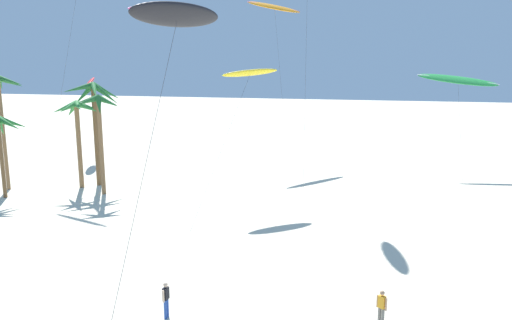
{
  "coord_description": "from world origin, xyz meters",
  "views": [
    {
      "loc": [
        8.4,
        2.34,
        11.31
      ],
      "look_at": [
        2.94,
        25.7,
        6.51
      ],
      "focal_mm": 35.04,
      "sensor_mm": 36.0,
      "label": 1
    }
  ],
  "objects_px": {
    "person_mid_field": "(166,298)",
    "flying_kite_2": "(458,80)",
    "flying_kite_0": "(250,73)",
    "flying_kite_8": "(89,83)",
    "flying_kite_3": "(275,7)",
    "person_far_watcher": "(382,307)",
    "palm_tree_4": "(94,103)",
    "flying_kite_10": "(178,15)",
    "palm_tree_0": "(0,93)",
    "palm_tree_2": "(77,116)",
    "palm_tree_3": "(99,112)"
  },
  "relations": [
    {
      "from": "palm_tree_2",
      "to": "person_far_watcher",
      "type": "bearing_deg",
      "value": -35.56
    },
    {
      "from": "flying_kite_10",
      "to": "palm_tree_4",
      "type": "bearing_deg",
      "value": 127.8
    },
    {
      "from": "palm_tree_4",
      "to": "flying_kite_8",
      "type": "xyz_separation_m",
      "value": [
        -7.49,
        11.66,
        1.22
      ]
    },
    {
      "from": "flying_kite_8",
      "to": "flying_kite_10",
      "type": "distance_m",
      "value": 41.6
    },
    {
      "from": "flying_kite_8",
      "to": "palm_tree_0",
      "type": "bearing_deg",
      "value": -88.02
    },
    {
      "from": "palm_tree_2",
      "to": "palm_tree_4",
      "type": "xyz_separation_m",
      "value": [
        1.03,
        1.17,
        1.01
      ]
    },
    {
      "from": "person_far_watcher",
      "to": "palm_tree_0",
      "type": "bearing_deg",
      "value": 152.63
    },
    {
      "from": "flying_kite_2",
      "to": "flying_kite_8",
      "type": "xyz_separation_m",
      "value": [
        -40.2,
        -3.44,
        -0.57
      ]
    },
    {
      "from": "flying_kite_3",
      "to": "person_mid_field",
      "type": "distance_m",
      "value": 42.21
    },
    {
      "from": "flying_kite_8",
      "to": "person_far_watcher",
      "type": "distance_m",
      "value": 45.93
    },
    {
      "from": "palm_tree_4",
      "to": "person_far_watcher",
      "type": "bearing_deg",
      "value": -38.35
    },
    {
      "from": "flying_kite_0",
      "to": "flying_kite_8",
      "type": "bearing_deg",
      "value": 150.33
    },
    {
      "from": "person_mid_field",
      "to": "palm_tree_2",
      "type": "bearing_deg",
      "value": 129.9
    },
    {
      "from": "palm_tree_3",
      "to": "person_mid_field",
      "type": "distance_m",
      "value": 23.82
    },
    {
      "from": "palm_tree_4",
      "to": "person_far_watcher",
      "type": "xyz_separation_m",
      "value": [
        25.03,
        -19.81,
        -6.6
      ]
    },
    {
      "from": "palm_tree_2",
      "to": "person_mid_field",
      "type": "distance_m",
      "value": 26.7
    },
    {
      "from": "flying_kite_3",
      "to": "flying_kite_8",
      "type": "relative_size",
      "value": 1.86
    },
    {
      "from": "palm_tree_4",
      "to": "flying_kite_0",
      "type": "xyz_separation_m",
      "value": [
        14.61,
        -0.93,
        2.81
      ]
    },
    {
      "from": "palm_tree_2",
      "to": "flying_kite_10",
      "type": "xyz_separation_m",
      "value": [
        17.92,
        -20.6,
        6.5
      ]
    },
    {
      "from": "palm_tree_2",
      "to": "flying_kite_8",
      "type": "relative_size",
      "value": 0.81
    },
    {
      "from": "palm_tree_4",
      "to": "palm_tree_3",
      "type": "bearing_deg",
      "value": -53.69
    },
    {
      "from": "person_mid_field",
      "to": "flying_kite_2",
      "type": "bearing_deg",
      "value": 64.91
    },
    {
      "from": "palm_tree_2",
      "to": "flying_kite_0",
      "type": "relative_size",
      "value": 0.69
    },
    {
      "from": "palm_tree_3",
      "to": "palm_tree_4",
      "type": "bearing_deg",
      "value": 126.31
    },
    {
      "from": "flying_kite_2",
      "to": "flying_kite_10",
      "type": "distance_m",
      "value": 40.3
    },
    {
      "from": "flying_kite_10",
      "to": "palm_tree_0",
      "type": "bearing_deg",
      "value": 142.17
    },
    {
      "from": "palm_tree_3",
      "to": "palm_tree_4",
      "type": "distance_m",
      "value": 3.4
    },
    {
      "from": "flying_kite_8",
      "to": "flying_kite_0",
      "type": "bearing_deg",
      "value": -29.67
    },
    {
      "from": "palm_tree_3",
      "to": "flying_kite_8",
      "type": "bearing_deg",
      "value": 123.43
    },
    {
      "from": "flying_kite_2",
      "to": "person_mid_field",
      "type": "relative_size",
      "value": 6.1
    },
    {
      "from": "palm_tree_0",
      "to": "flying_kite_0",
      "type": "height_order",
      "value": "flying_kite_0"
    },
    {
      "from": "palm_tree_2",
      "to": "flying_kite_0",
      "type": "height_order",
      "value": "flying_kite_0"
    },
    {
      "from": "flying_kite_0",
      "to": "flying_kite_8",
      "type": "height_order",
      "value": "flying_kite_0"
    },
    {
      "from": "palm_tree_3",
      "to": "palm_tree_4",
      "type": "height_order",
      "value": "palm_tree_4"
    },
    {
      "from": "palm_tree_4",
      "to": "flying_kite_10",
      "type": "height_order",
      "value": "flying_kite_10"
    },
    {
      "from": "flying_kite_0",
      "to": "flying_kite_10",
      "type": "bearing_deg",
      "value": -83.76
    },
    {
      "from": "palm_tree_4",
      "to": "flying_kite_2",
      "type": "distance_m",
      "value": 36.07
    },
    {
      "from": "palm_tree_4",
      "to": "flying_kite_8",
      "type": "height_order",
      "value": "flying_kite_8"
    },
    {
      "from": "flying_kite_8",
      "to": "person_mid_field",
      "type": "relative_size",
      "value": 5.76
    },
    {
      "from": "person_far_watcher",
      "to": "palm_tree_4",
      "type": "bearing_deg",
      "value": 141.65
    },
    {
      "from": "palm_tree_4",
      "to": "flying_kite_2",
      "type": "bearing_deg",
      "value": 24.79
    },
    {
      "from": "palm_tree_3",
      "to": "flying_kite_0",
      "type": "height_order",
      "value": "flying_kite_0"
    },
    {
      "from": "flying_kite_8",
      "to": "person_far_watcher",
      "type": "xyz_separation_m",
      "value": [
        32.53,
        -31.47,
        -7.82
      ]
    },
    {
      "from": "palm_tree_2",
      "to": "flying_kite_8",
      "type": "distance_m",
      "value": 14.54
    },
    {
      "from": "palm_tree_0",
      "to": "person_mid_field",
      "type": "bearing_deg",
      "value": -38.36
    },
    {
      "from": "palm_tree_0",
      "to": "palm_tree_4",
      "type": "height_order",
      "value": "palm_tree_0"
    },
    {
      "from": "palm_tree_3",
      "to": "flying_kite_2",
      "type": "bearing_deg",
      "value": 30.12
    },
    {
      "from": "palm_tree_3",
      "to": "flying_kite_10",
      "type": "relative_size",
      "value": 0.63
    },
    {
      "from": "person_mid_field",
      "to": "palm_tree_0",
      "type": "bearing_deg",
      "value": 141.64
    },
    {
      "from": "palm_tree_2",
      "to": "flying_kite_3",
      "type": "relative_size",
      "value": 0.44
    }
  ]
}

